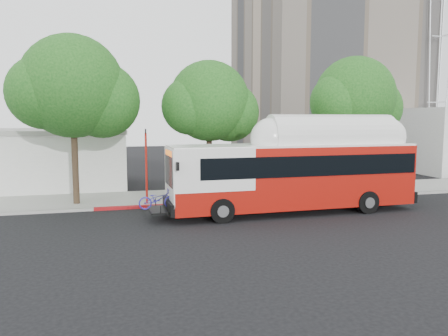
# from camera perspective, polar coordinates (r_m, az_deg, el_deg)

# --- Properties ---
(ground) EXTENTS (120.00, 120.00, 0.00)m
(ground) POSITION_cam_1_polar(r_m,az_deg,el_deg) (22.45, 3.97, -6.51)
(ground) COLOR black
(ground) RESTS_ON ground
(sidewalk) EXTENTS (60.00, 5.00, 0.15)m
(sidewalk) POSITION_cam_1_polar(r_m,az_deg,el_deg) (28.55, -0.17, -3.53)
(sidewalk) COLOR gray
(sidewalk) RESTS_ON ground
(curb_strip) EXTENTS (60.00, 0.30, 0.15)m
(curb_strip) POSITION_cam_1_polar(r_m,az_deg,el_deg) (26.08, 1.25, -4.49)
(curb_strip) COLOR gray
(curb_strip) RESTS_ON ground
(red_curb_segment) EXTENTS (10.00, 0.32, 0.16)m
(red_curb_segment) POSITION_cam_1_polar(r_m,az_deg,el_deg) (25.44, -5.29, -4.79)
(red_curb_segment) COLOR maroon
(red_curb_segment) RESTS_ON ground
(street_tree_left) EXTENTS (6.67, 5.80, 9.74)m
(street_tree_left) POSITION_cam_1_polar(r_m,az_deg,el_deg) (26.39, -18.15, 9.56)
(street_tree_left) COLOR #2D2116
(street_tree_left) RESTS_ON ground
(street_tree_mid) EXTENTS (5.75, 5.00, 8.62)m
(street_tree_mid) POSITION_cam_1_polar(r_m,az_deg,el_deg) (27.56, -1.16, 8.28)
(street_tree_mid) COLOR #2D2116
(street_tree_mid) RESTS_ON ground
(street_tree_right) EXTENTS (6.21, 5.40, 9.18)m
(street_tree_right) POSITION_cam_1_polar(r_m,az_deg,el_deg) (31.27, 17.33, 8.42)
(street_tree_right) COLOR #2D2116
(street_tree_right) RESTS_ON ground
(apartment_tower) EXTENTS (18.00, 18.00, 37.00)m
(apartment_tower) POSITION_cam_1_polar(r_m,az_deg,el_deg) (56.18, 13.02, 19.26)
(apartment_tower) COLOR tan
(apartment_tower) RESTS_ON ground
(low_commercial_bldg) EXTENTS (16.20, 10.20, 4.25)m
(low_commercial_bldg) POSITION_cam_1_polar(r_m,az_deg,el_deg) (35.56, -25.88, 1.17)
(low_commercial_bldg) COLOR silver
(low_commercial_bldg) RESTS_ON ground
(transit_bus) EXTENTS (14.34, 3.28, 4.22)m
(transit_bus) POSITION_cam_1_polar(r_m,az_deg,el_deg) (23.70, 9.20, -1.04)
(transit_bus) COLOR #9E120B
(transit_bus) RESTS_ON ground
(signal_pole) EXTENTS (0.13, 0.42, 4.46)m
(signal_pole) POSITION_cam_1_polar(r_m,az_deg,el_deg) (25.46, -10.11, 0.17)
(signal_pole) COLOR #A71A11
(signal_pole) RESTS_ON ground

